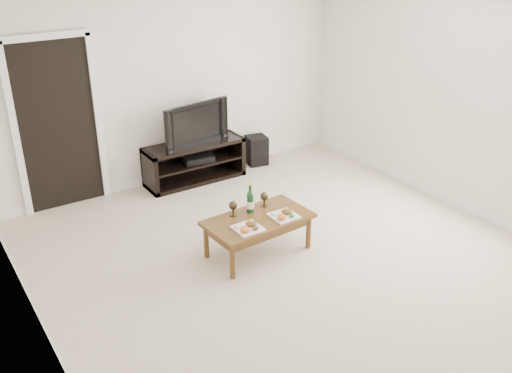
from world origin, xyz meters
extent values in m
plane|color=#BBB096|center=(0.00, 0.00, 0.00)|extent=(5.50, 5.50, 0.00)
cube|color=white|center=(0.00, 2.77, 1.30)|extent=(5.00, 0.04, 2.60)
cube|color=white|center=(0.00, 0.00, 2.62)|extent=(5.00, 5.50, 0.04)
cube|color=black|center=(-1.55, 2.73, 1.02)|extent=(0.90, 0.02, 2.05)
cube|color=black|center=(0.12, 2.50, 0.28)|extent=(1.37, 0.45, 0.55)
imported|color=black|center=(0.12, 2.50, 0.84)|extent=(1.01, 0.30, 0.58)
cube|color=black|center=(0.17, 2.48, 0.33)|extent=(0.44, 0.36, 0.08)
cube|color=black|center=(1.16, 2.54, 0.21)|extent=(0.33, 0.33, 0.42)
cube|color=#573A18|center=(-0.20, 0.44, 0.21)|extent=(1.15, 0.67, 0.42)
cube|color=white|center=(-0.42, 0.30, 0.45)|extent=(0.27, 0.27, 0.07)
cube|color=white|center=(0.04, 0.32, 0.45)|extent=(0.27, 0.27, 0.07)
cylinder|color=#0E3518|center=(-0.19, 0.60, 0.59)|extent=(0.07, 0.07, 0.35)
camera|label=1|loc=(-3.12, -3.96, 3.24)|focal=40.00mm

